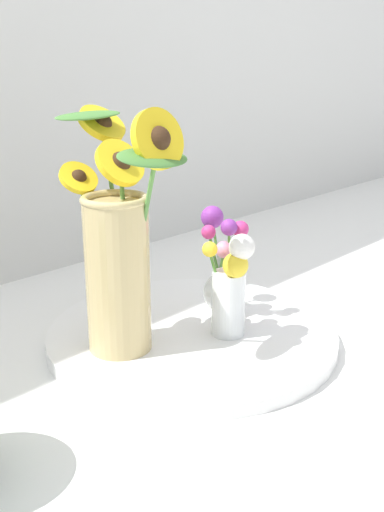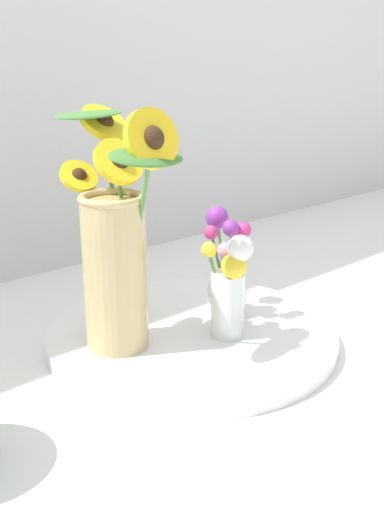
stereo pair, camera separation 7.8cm
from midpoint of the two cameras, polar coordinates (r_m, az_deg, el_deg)
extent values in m
plane|color=white|center=(1.03, -1.64, -9.45)|extent=(6.00, 6.00, 0.00)
cylinder|color=white|center=(1.07, -2.10, -7.53)|extent=(0.51, 0.51, 0.02)
cylinder|color=#D1B77A|center=(0.96, -9.37, -2.04)|extent=(0.10, 0.10, 0.25)
torus|color=#D1B77A|center=(0.93, -9.77, 5.33)|extent=(0.11, 0.11, 0.01)
cylinder|color=#568E42|center=(0.92, -7.22, 2.10)|extent=(0.01, 0.09, 0.28)
cylinder|color=yellow|center=(0.86, -5.81, 11.01)|extent=(0.09, 0.04, 0.09)
sphere|color=#382314|center=(0.86, -5.81, 11.01)|extent=(0.04, 0.04, 0.04)
cylinder|color=#568E42|center=(0.96, -8.64, 1.53)|extent=(0.01, 0.03, 0.24)
cylinder|color=yellow|center=(0.94, -9.27, 8.75)|extent=(0.08, 0.06, 0.07)
sphere|color=#382314|center=(0.94, -9.27, 8.75)|extent=(0.03, 0.03, 0.03)
cylinder|color=#568E42|center=(0.98, -11.21, 0.23)|extent=(0.02, 0.07, 0.23)
cylinder|color=yellow|center=(0.97, -13.04, 7.25)|extent=(0.06, 0.05, 0.05)
sphere|color=#382314|center=(0.97, -13.04, 7.25)|extent=(0.03, 0.03, 0.03)
cylinder|color=#568E42|center=(0.98, -9.39, 3.06)|extent=(0.04, 0.10, 0.29)
cylinder|color=yellow|center=(1.00, -10.86, 12.28)|extent=(0.08, 0.07, 0.06)
sphere|color=#382314|center=(1.00, -10.86, 12.28)|extent=(0.03, 0.03, 0.03)
ellipsoid|color=#477F38|center=(0.97, -12.20, 12.95)|extent=(0.12, 0.06, 0.02)
ellipsoid|color=#477F38|center=(0.86, -6.27, 9.28)|extent=(0.14, 0.07, 0.04)
cylinder|color=white|center=(1.02, 1.30, -4.59)|extent=(0.06, 0.06, 0.11)
cylinder|color=#4C8438|center=(1.03, 1.67, -3.60)|extent=(0.03, 0.02, 0.09)
sphere|color=orange|center=(1.03, 1.80, -1.00)|extent=(0.03, 0.03, 0.03)
cylinder|color=#4C8438|center=(1.00, 1.54, -3.94)|extent=(0.01, 0.02, 0.11)
sphere|color=yellow|center=(0.98, 1.91, -0.91)|extent=(0.04, 0.04, 0.04)
cylinder|color=#4C8438|center=(1.01, 0.40, -2.57)|extent=(0.02, 0.03, 0.11)
sphere|color=yellow|center=(0.99, -0.53, 0.62)|extent=(0.03, 0.03, 0.03)
cylinder|color=#4C8438|center=(1.00, 1.94, -2.51)|extent=(0.01, 0.03, 0.13)
sphere|color=white|center=(0.97, 2.50, 0.84)|extent=(0.04, 0.04, 0.04)
sphere|color=white|center=(1.12, 1.06, -3.51)|extent=(0.08, 0.08, 0.08)
cylinder|color=white|center=(1.10, 1.08, -0.41)|extent=(0.03, 0.03, 0.05)
cylinder|color=#4C8438|center=(1.08, 0.26, -0.80)|extent=(0.02, 0.02, 0.12)
sphere|color=#C6337A|center=(1.06, -0.52, 2.27)|extent=(0.03, 0.03, 0.03)
cylinder|color=#4C8438|center=(1.09, 2.20, -1.05)|extent=(0.01, 0.03, 0.15)
sphere|color=#C6337A|center=(1.05, 2.54, 2.57)|extent=(0.03, 0.03, 0.03)
cylinder|color=#4C8438|center=(1.08, 0.68, -1.46)|extent=(0.02, 0.03, 0.09)
sphere|color=pink|center=(1.06, 0.95, 0.59)|extent=(0.03, 0.03, 0.03)
cylinder|color=#4C8438|center=(1.12, 0.46, 0.03)|extent=(0.01, 0.03, 0.14)
sphere|color=purple|center=(1.11, -0.07, 3.71)|extent=(0.04, 0.04, 0.04)
cylinder|color=#4C8438|center=(1.08, 1.49, -0.62)|extent=(0.04, 0.03, 0.14)
sphere|color=purple|center=(1.04, 1.40, 2.73)|extent=(0.03, 0.03, 0.03)
camera|label=1|loc=(0.04, -92.20, -0.72)|focal=42.00mm
camera|label=2|loc=(0.04, 87.80, 0.72)|focal=42.00mm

